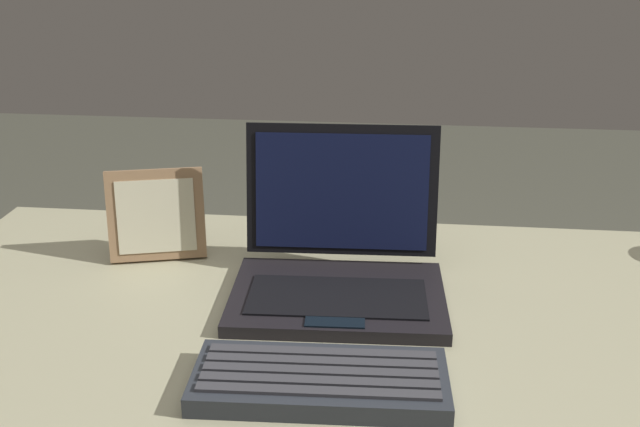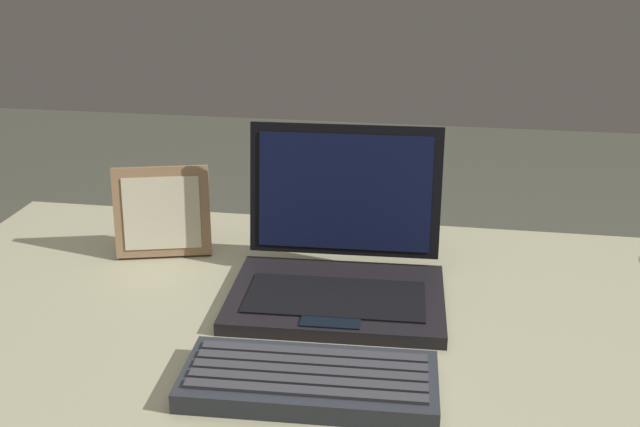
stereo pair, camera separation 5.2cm
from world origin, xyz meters
TOP-DOWN VIEW (x-y plane):
  - desk at (0.00, 0.00)m, footprint 1.44×0.82m
  - laptop_front at (-0.06, 0.12)m, footprint 0.32×0.27m
  - external_keyboard at (-0.06, -0.14)m, footprint 0.31×0.14m
  - photo_frame at (-0.37, 0.21)m, footprint 0.16×0.08m

SIDE VIEW (x-z plane):
  - desk at x=0.00m, z-range 0.28..1.03m
  - external_keyboard at x=-0.06m, z-range 0.75..0.78m
  - laptop_front at x=-0.06m, z-range 0.68..0.92m
  - photo_frame at x=-0.37m, z-range 0.76..0.91m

